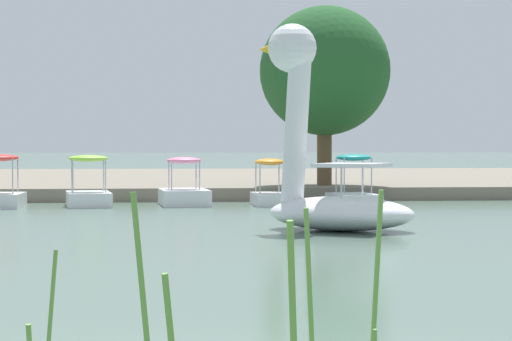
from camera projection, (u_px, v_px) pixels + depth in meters
shore_bank_far at (165, 180)px, 44.12m from camera, size 147.22×27.19×0.43m
swan_boat at (325, 166)px, 20.34m from camera, size 3.64×3.18×4.36m
pedal_boat_teal at (354, 190)px, 29.07m from camera, size 1.44×2.04×1.53m
pedal_boat_orange at (270, 190)px, 28.83m from camera, size 1.03×1.75×1.40m
pedal_boat_pink at (184, 192)px, 28.93m from camera, size 1.56×2.40×1.44m
pedal_boat_lime at (89, 192)px, 28.53m from camera, size 1.52×2.43×1.50m
pedal_boat_red at (1, 191)px, 28.00m from camera, size 1.23×1.90×1.53m
tree_broadleaf_right at (325, 71)px, 33.02m from camera, size 5.44×5.73×6.11m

